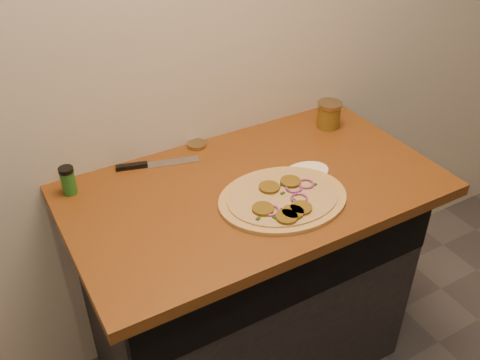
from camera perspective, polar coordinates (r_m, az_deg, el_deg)
cabinet at (r=2.04m, az=0.84°, el=-10.81°), size 1.10×0.60×0.86m
countertop at (r=1.73m, az=1.47°, el=-0.94°), size 1.20×0.70×0.04m
pizza at (r=1.64m, az=4.62°, el=-1.96°), size 0.44×0.44×0.03m
chefs_knife at (r=1.83m, az=-9.53°, el=1.65°), size 0.28×0.10×0.02m
mason_jar_lid at (r=1.91m, az=-4.65°, el=3.78°), size 0.09×0.09×0.01m
salsa_jar at (r=2.04m, az=9.45°, el=6.91°), size 0.09×0.09×0.10m
spice_shaker at (r=1.73m, az=-17.86°, el=-0.04°), size 0.05×0.05×0.09m
flour_spill at (r=1.79m, az=7.07°, el=0.90°), size 0.17×0.17×0.00m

